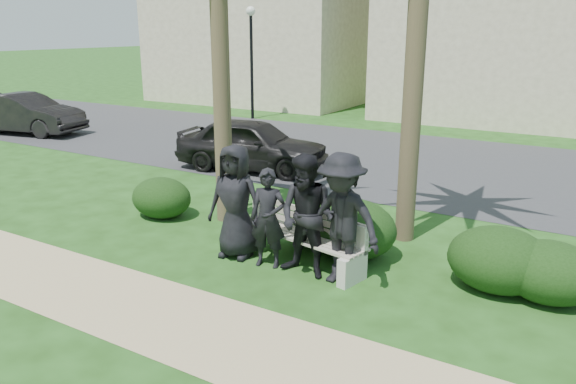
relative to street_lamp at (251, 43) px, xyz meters
name	(u,v)px	position (x,y,z in m)	size (l,w,h in m)	color
ground	(294,278)	(9.00, -12.00, -2.94)	(160.00, 160.00, 0.00)	#1D4112
footpath	(217,334)	(9.00, -13.80, -2.94)	(30.00, 1.60, 0.01)	tan
asphalt_street	(448,166)	(9.00, -4.00, -2.94)	(160.00, 8.00, 0.01)	#2D2D30
stucco_bldg_left	(270,24)	(-3.00, 6.00, 0.72)	(10.40, 8.40, 7.30)	tan
stucco_bldg_right	(501,23)	(8.00, 6.00, 0.72)	(8.40, 8.40, 7.30)	tan
street_lamp	(251,43)	(0.00, 0.00, 0.00)	(0.36, 0.36, 4.29)	black
park_bench	(298,240)	(8.74, -11.44, -2.58)	(2.40, 0.98, 0.80)	gray
man_a	(236,201)	(7.78, -11.73, -2.04)	(0.88, 0.58, 1.81)	black
man_b	(268,218)	(8.43, -11.80, -2.18)	(0.56, 0.37, 1.53)	black
man_c	(307,217)	(9.10, -11.80, -2.03)	(0.88, 0.69, 1.82)	black
man_d	(341,220)	(9.62, -11.77, -1.99)	(1.23, 0.71, 1.90)	black
hedge_a	(161,197)	(5.39, -10.89, -2.55)	(1.21, 1.00, 0.79)	black
hedge_c	(318,224)	(8.69, -10.68, -2.56)	(1.17, 0.97, 0.76)	black
hedge_d	(351,227)	(9.33, -10.78, -2.46)	(1.47, 1.22, 0.96)	black
hedge_e	(499,258)	(11.59, -10.81, -2.48)	(1.41, 1.17, 0.92)	black
hedge_f	(550,270)	(12.24, -10.80, -2.52)	(1.29, 1.07, 0.84)	black
car_a	(252,144)	(4.79, -6.95, -2.28)	(1.56, 3.89, 1.32)	black
car_b	(25,114)	(-4.77, -6.73, -2.27)	(1.43, 4.11, 1.35)	black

